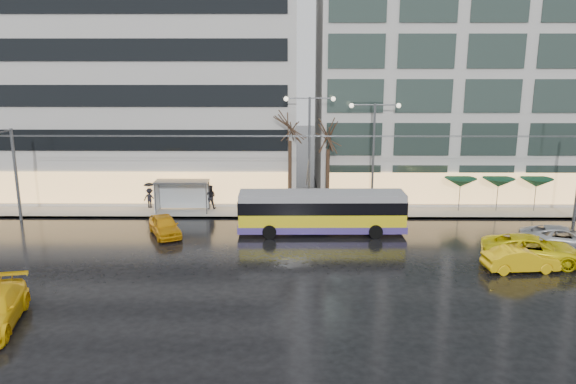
{
  "coord_description": "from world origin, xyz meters",
  "views": [
    {
      "loc": [
        0.7,
        -32.42,
        12.05
      ],
      "look_at": [
        0.39,
        5.0,
        3.08
      ],
      "focal_mm": 35.0,
      "sensor_mm": 36.0,
      "label": 1
    }
  ],
  "objects_px": {
    "street_lamp_near": "(309,138)",
    "taxi_a": "(165,226)",
    "trolleybus": "(322,213)",
    "bus_shelter": "(178,189)"
  },
  "relations": [
    {
      "from": "street_lamp_near",
      "to": "taxi_a",
      "type": "distance_m",
      "value": 12.93
    },
    {
      "from": "trolleybus",
      "to": "street_lamp_near",
      "type": "distance_m",
      "value": 7.1
    },
    {
      "from": "trolleybus",
      "to": "taxi_a",
      "type": "height_order",
      "value": "trolleybus"
    },
    {
      "from": "taxi_a",
      "to": "bus_shelter",
      "type": "bearing_deg",
      "value": 67.34
    },
    {
      "from": "street_lamp_near",
      "to": "taxi_a",
      "type": "xyz_separation_m",
      "value": [
        -10.16,
        -6.0,
        -5.28
      ]
    },
    {
      "from": "trolleybus",
      "to": "street_lamp_near",
      "type": "bearing_deg",
      "value": 97.83
    },
    {
      "from": "bus_shelter",
      "to": "street_lamp_near",
      "type": "height_order",
      "value": "street_lamp_near"
    },
    {
      "from": "trolleybus",
      "to": "bus_shelter",
      "type": "distance_m",
      "value": 12.34
    },
    {
      "from": "bus_shelter",
      "to": "taxi_a",
      "type": "height_order",
      "value": "bus_shelter"
    },
    {
      "from": "bus_shelter",
      "to": "street_lamp_near",
      "type": "distance_m",
      "value": 11.14
    }
  ]
}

